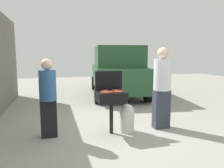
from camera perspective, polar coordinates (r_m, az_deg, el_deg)
ground_plane at (r=4.81m, az=0.43°, el=-12.43°), size 24.00×24.00×0.00m
bbq_grill at (r=4.42m, az=-0.18°, el=-3.95°), size 0.60×0.44×0.91m
grill_lid_open at (r=4.57m, az=-0.93°, el=0.92°), size 0.60×0.05×0.42m
hot_dog_0 at (r=4.34m, az=-2.07°, el=-2.08°), size 0.13×0.04×0.03m
hot_dog_1 at (r=4.41m, az=1.17°, el=-1.92°), size 0.13×0.04×0.03m
hot_dog_2 at (r=4.53m, az=0.65°, el=-1.67°), size 0.13×0.04×0.03m
hot_dog_3 at (r=4.31m, az=0.82°, el=-2.16°), size 0.13×0.04×0.03m
hot_dog_4 at (r=4.27m, az=-1.17°, el=-2.23°), size 0.13×0.03×0.03m
hot_dog_5 at (r=4.19m, az=-2.00°, el=-2.45°), size 0.13×0.04×0.03m
hot_dog_6 at (r=4.30m, az=-2.44°, el=-2.18°), size 0.13×0.03×0.03m
hot_dog_7 at (r=4.50m, az=1.68°, el=-1.74°), size 0.13×0.03×0.03m
hot_dog_8 at (r=4.25m, az=-0.74°, el=-2.30°), size 0.13×0.03×0.03m
hot_dog_9 at (r=4.40m, az=-2.08°, el=-1.96°), size 0.13×0.03×0.03m
hot_dog_10 at (r=4.35m, az=-0.29°, el=-2.05°), size 0.13×0.03×0.03m
hot_dog_11 at (r=4.47m, az=1.95°, el=-1.79°), size 0.13×0.04×0.03m
hot_dog_12 at (r=4.37m, az=1.56°, el=-2.01°), size 0.13×0.03×0.03m
hot_dog_13 at (r=4.28m, az=1.80°, el=-2.22°), size 0.13×0.03×0.03m
hot_dog_14 at (r=4.49m, az=-1.63°, el=-1.75°), size 0.13×0.03×0.03m
hot_dog_15 at (r=4.36m, az=2.58°, el=-2.04°), size 0.13×0.04×0.03m
propane_tank at (r=4.63m, az=4.08°, el=-9.07°), size 0.32×0.32×0.62m
person_left at (r=4.39m, az=-17.06°, el=-2.98°), size 0.34×0.34×1.60m
person_right at (r=4.85m, az=13.48°, el=-0.28°), size 0.39×0.39×1.84m
parked_minivan at (r=8.78m, az=1.38°, el=3.62°), size 2.56×4.63×2.02m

